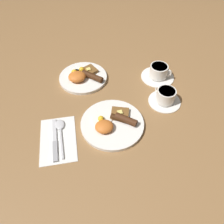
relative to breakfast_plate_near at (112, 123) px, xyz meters
The scene contains 8 objects.
ground_plane 0.01m from the breakfast_plate_near, 133.99° to the left, with size 3.00×3.00×0.00m, color olive.
breakfast_plate_near is the anchor object (origin of this frame).
breakfast_plate_far 0.32m from the breakfast_plate_near, 105.78° to the left, with size 0.23×0.23×0.05m.
teacup_near 0.27m from the breakfast_plate_near, 18.46° to the left, with size 0.14×0.14×0.07m.
teacup_far 0.37m from the breakfast_plate_near, 41.90° to the left, with size 0.16×0.16×0.07m.
napkin 0.22m from the breakfast_plate_near, behind, with size 0.14×0.21×0.01m, color white.
knife 0.24m from the breakfast_plate_near, behind, with size 0.02×0.19×0.01m.
spoon 0.21m from the breakfast_plate_near, behind, with size 0.04×0.19×0.01m.
Camera 1 is at (-0.11, -0.53, 0.71)m, focal length 35.00 mm.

